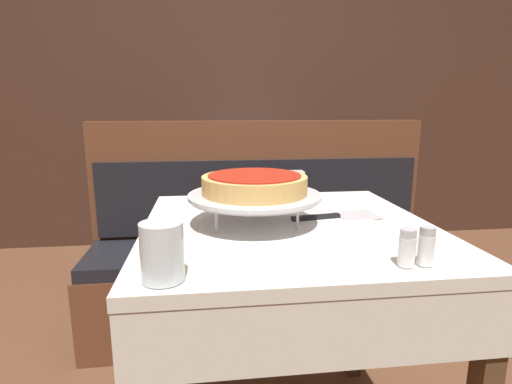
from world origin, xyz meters
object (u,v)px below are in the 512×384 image
Objects in this scene: dining_table_front at (288,260)px; dining_table_rear at (253,172)px; pizza_pan_stand at (255,197)px; napkin_holder at (290,183)px; water_glass_near at (162,252)px; deep_dish_pizza at (255,184)px; salt_shaker at (407,248)px; condiment_caddy at (250,150)px; booth_bench at (264,268)px; pepper_shaker at (426,246)px; pizza_server at (340,216)px.

dining_table_rear is at bearing 86.86° from dining_table_front.
napkin_holder is (0.17, 0.36, -0.03)m from pizza_pan_stand.
water_glass_near is at bearing -101.23° from dining_table_rear.
deep_dish_pizza is 3.66× the size of salt_shaker.
napkin_holder is at bearing -89.64° from condiment_caddy.
deep_dish_pizza is (-0.14, -0.80, 0.58)m from booth_bench.
dining_table_front is at bearing -93.36° from booth_bench.
water_glass_near reaches higher than napkin_holder.
salt_shaker is at bearing 0.96° from water_glass_near.
napkin_holder is at bearing 60.83° from water_glass_near.
napkin_holder is 1.29m from condiment_caddy.
napkin_holder is at bearing 64.18° from pizza_pan_stand.
salt_shaker is at bearing -87.56° from dining_table_rear.
water_glass_near is at bearing -100.86° from condiment_caddy.
pepper_shaker is at bearing -46.09° from deep_dish_pizza.
booth_bench is 1.25m from salt_shaker.
dining_table_rear is 9.87× the size of salt_shaker.
booth_bench is at bearing 96.67° from salt_shaker.
condiment_caddy is at bearing 90.36° from napkin_holder.
dining_table_front is 1.65m from condiment_caddy.
water_glass_near is 0.49m from salt_shaker.
dining_table_front is 0.41m from salt_shaker.
salt_shaker is at bearing -81.62° from napkin_holder.
pizza_server is at bearing -86.62° from condiment_caddy.
booth_bench reaches higher than napkin_holder.
deep_dish_pizza is at bearing -96.35° from dining_table_rear.
condiment_caddy is (0.02, 0.84, 0.50)m from booth_bench.
napkin_holder is at bearing -85.99° from booth_bench.
deep_dish_pizza is 1.96× the size of condiment_caddy.
water_glass_near is at bearing -107.42° from booth_bench.
dining_table_front is at bearing -93.14° from dining_table_rear.
dining_table_rear is 5.27× the size of condiment_caddy.
dining_table_front is 1.69m from dining_table_rear.
napkin_holder is (-0.14, 0.69, 0.00)m from pepper_shaker.
deep_dish_pizza is 0.40m from water_glass_near.
dining_table_rear is 7.74× the size of napkin_holder.
pizza_server is at bearing 98.61° from pepper_shaker.
booth_bench reaches higher than pizza_pan_stand.
dining_table_rear is 1.35m from napkin_holder.
salt_shaker is at bearing -50.11° from pizza_pan_stand.
booth_bench is at bearing 72.58° from water_glass_near.
pizza_pan_stand is at bearing -100.08° from booth_bench.
dining_table_front is 0.40m from napkin_holder.
salt_shaker is (0.09, -2.02, 0.17)m from dining_table_rear.
pizza_server is 1.60m from condiment_caddy.
water_glass_near is at bearing -179.12° from pepper_shaker.
salt_shaker is at bearing -87.74° from pizza_server.
booth_bench reaches higher than dining_table_front.
dining_table_front is at bearing -165.99° from pizza_server.
pizza_server is at bearing 9.52° from deep_dish_pizza.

